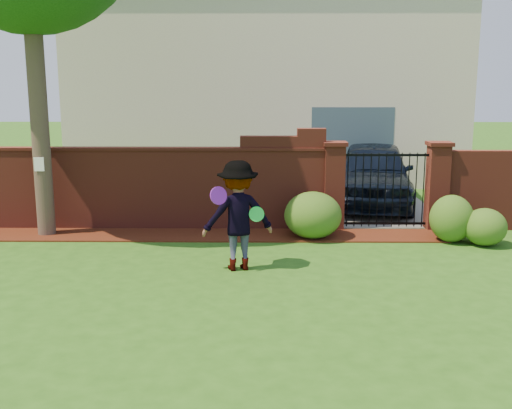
{
  "coord_description": "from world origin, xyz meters",
  "views": [
    {
      "loc": [
        0.86,
        -8.92,
        3.12
      ],
      "look_at": [
        0.76,
        1.4,
        1.05
      ],
      "focal_mm": 43.06,
      "sensor_mm": 36.0,
      "label": 1
    }
  ],
  "objects_px": {
    "car": "(373,175)",
    "man": "(238,216)",
    "frisbee_purple": "(218,196)",
    "frisbee_green": "(257,214)"
  },
  "relations": [
    {
      "from": "car",
      "to": "frisbee_purple",
      "type": "height_order",
      "value": "car"
    },
    {
      "from": "man",
      "to": "frisbee_purple",
      "type": "xyz_separation_m",
      "value": [
        -0.3,
        -0.27,
        0.4
      ]
    },
    {
      "from": "car",
      "to": "man",
      "type": "distance_m",
      "value": 6.27
    },
    {
      "from": "man",
      "to": "frisbee_purple",
      "type": "distance_m",
      "value": 0.56
    },
    {
      "from": "car",
      "to": "frisbee_green",
      "type": "relative_size",
      "value": 18.82
    },
    {
      "from": "man",
      "to": "frisbee_green",
      "type": "xyz_separation_m",
      "value": [
        0.31,
        -0.1,
        0.06
      ]
    },
    {
      "from": "car",
      "to": "man",
      "type": "height_order",
      "value": "man"
    },
    {
      "from": "frisbee_green",
      "to": "man",
      "type": "bearing_deg",
      "value": 162.37
    },
    {
      "from": "man",
      "to": "frisbee_green",
      "type": "height_order",
      "value": "man"
    },
    {
      "from": "car",
      "to": "frisbee_purple",
      "type": "xyz_separation_m",
      "value": [
        -3.52,
        -5.64,
        0.51
      ]
    }
  ]
}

